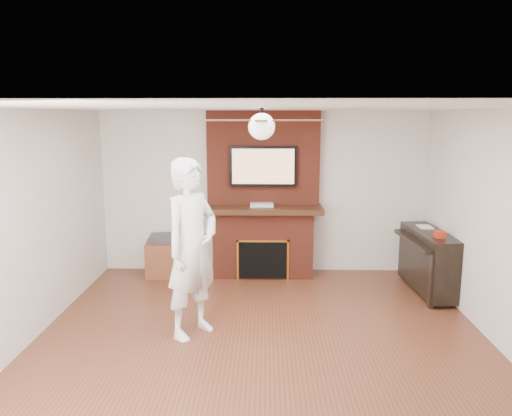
{
  "coord_description": "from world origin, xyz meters",
  "views": [
    {
      "loc": [
        0.05,
        -4.91,
        2.43
      ],
      "look_at": [
        -0.07,
        0.9,
        1.34
      ],
      "focal_mm": 35.0,
      "sensor_mm": 36.0,
      "label": 1
    }
  ],
  "objects_px": {
    "person": "(192,248)",
    "piano": "(428,260)",
    "side_table": "(165,256)",
    "fireplace": "(263,211)"
  },
  "relations": [
    {
      "from": "fireplace",
      "to": "side_table",
      "type": "relative_size",
      "value": 3.97
    },
    {
      "from": "person",
      "to": "piano",
      "type": "xyz_separation_m",
      "value": [
        3.06,
        1.4,
        -0.53
      ]
    },
    {
      "from": "fireplace",
      "to": "piano",
      "type": "bearing_deg",
      "value": -18.98
    },
    {
      "from": "piano",
      "to": "side_table",
      "type": "bearing_deg",
      "value": 165.25
    },
    {
      "from": "person",
      "to": "side_table",
      "type": "relative_size",
      "value": 3.16
    },
    {
      "from": "person",
      "to": "side_table",
      "type": "bearing_deg",
      "value": 55.19
    },
    {
      "from": "side_table",
      "to": "fireplace",
      "type": "bearing_deg",
      "value": -3.98
    },
    {
      "from": "fireplace",
      "to": "person",
      "type": "bearing_deg",
      "value": -109.31
    },
    {
      "from": "fireplace",
      "to": "person",
      "type": "relative_size",
      "value": 1.26
    },
    {
      "from": "side_table",
      "to": "piano",
      "type": "relative_size",
      "value": 0.47
    }
  ]
}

